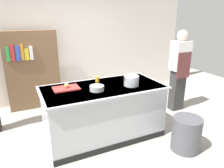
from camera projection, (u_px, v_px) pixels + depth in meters
ground_plane at (104, 135)px, 3.65m from camera, size 10.00×10.00×0.00m
back_wall at (69, 37)px, 4.98m from camera, size 6.40×0.12×3.00m
counter_island at (104, 111)px, 3.50m from camera, size 1.98×0.98×0.90m
cutting_board at (66, 88)px, 3.27m from camera, size 0.40×0.28×0.02m
onion at (67, 85)px, 3.25m from camera, size 0.08×0.08×0.08m
stock_pot at (131, 81)px, 3.40m from camera, size 0.31×0.24×0.16m
sauce_pan at (133, 77)px, 3.72m from camera, size 0.24×0.18×0.10m
mixing_bowl at (97, 88)px, 3.19m from camera, size 0.22×0.22×0.08m
juice_cup at (98, 79)px, 3.58m from camera, size 0.07×0.07×0.10m
trash_bin at (186, 134)px, 3.19m from camera, size 0.44×0.44×0.54m
person_chef at (179, 69)px, 4.39m from camera, size 0.38×0.25×1.72m
bookshelf at (33, 70)px, 4.55m from camera, size 1.10×0.31×1.70m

